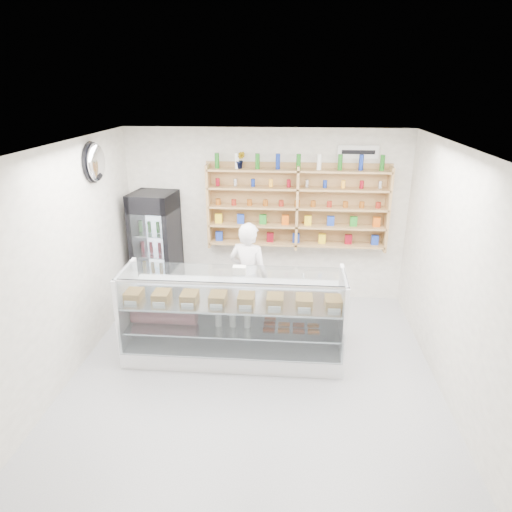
{
  "coord_description": "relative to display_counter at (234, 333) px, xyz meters",
  "views": [
    {
      "loc": [
        0.42,
        -4.66,
        3.42
      ],
      "look_at": [
        -0.03,
        0.9,
        1.31
      ],
      "focal_mm": 32.0,
      "sensor_mm": 36.0,
      "label": 1
    }
  ],
  "objects": [
    {
      "name": "potted_plant",
      "position": [
        -0.09,
        1.79,
        1.98
      ],
      "size": [
        0.15,
        0.12,
        0.26
      ],
      "primitive_type": "imported",
      "rotation": [
        0.0,
        0.0,
        -0.03
      ],
      "color": "#1E6626",
      "rests_on": "wall_shelving"
    },
    {
      "name": "shop_worker",
      "position": [
        0.11,
        0.86,
        0.46
      ],
      "size": [
        0.67,
        0.54,
        1.61
      ],
      "primitive_type": "imported",
      "rotation": [
        0.0,
        0.0,
        2.85
      ],
      "color": "white",
      "rests_on": "floor"
    },
    {
      "name": "display_counter",
      "position": [
        0.0,
        0.0,
        0.0
      ],
      "size": [
        2.82,
        0.84,
        1.23
      ],
      "color": "white",
      "rests_on": "floor"
    },
    {
      "name": "room",
      "position": [
        0.3,
        -0.55,
        1.06
      ],
      "size": [
        5.0,
        5.0,
        5.0
      ],
      "color": "#B3B2B7",
      "rests_on": "ground"
    },
    {
      "name": "security_mirror",
      "position": [
        -1.87,
        0.65,
        2.11
      ],
      "size": [
        0.15,
        0.5,
        0.5
      ],
      "primitive_type": "ellipsoid",
      "color": "silver",
      "rests_on": "left_wall"
    },
    {
      "name": "wall_sign",
      "position": [
        1.7,
        1.92,
        2.11
      ],
      "size": [
        0.62,
        0.03,
        0.2
      ],
      "primitive_type": "cube",
      "color": "white",
      "rests_on": "back_wall"
    },
    {
      "name": "wall_shelving",
      "position": [
        0.8,
        1.79,
        1.25
      ],
      "size": [
        2.84,
        0.28,
        1.33
      ],
      "color": "tan",
      "rests_on": "back_wall"
    },
    {
      "name": "drinks_cooler",
      "position": [
        -1.45,
        1.58,
        0.58
      ],
      "size": [
        0.73,
        0.72,
        1.84
      ],
      "rotation": [
        0.0,
        0.0,
        -0.12
      ],
      "color": "black",
      "rests_on": "floor"
    }
  ]
}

